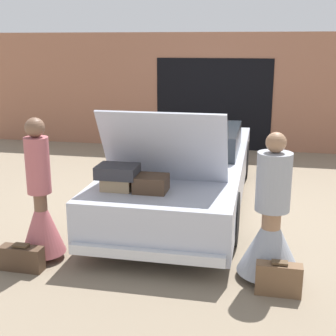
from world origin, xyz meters
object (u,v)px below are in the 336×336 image
Objects in this scene: person_left at (41,210)px; suitcase_beside_right_person at (279,279)px; suitcase_beside_left_person at (22,258)px; car at (186,168)px; person_right at (271,229)px.

suitcase_beside_right_person is (2.80, -0.30, -0.46)m from person_left.
suitcase_beside_right_person is (2.91, 0.04, 0.03)m from suitcase_beside_left_person.
car reaches higher than person_left.
suitcase_beside_left_person is (-0.11, -0.34, -0.49)m from person_left.
suitcase_beside_right_person is at bearing 80.52° from person_left.
car is 2.81m from person_left.
car is at bearing 117.73° from suitcase_beside_right_person.
car is at bearing 62.60° from suitcase_beside_left_person.
car is at bearing 147.97° from person_left.
person_left reaches higher than suitcase_beside_left_person.
person_left is 0.60m from suitcase_beside_left_person.
car is 11.20× the size of suitcase_beside_right_person.
person_left is at bearing 97.16° from person_right.
suitcase_beside_left_person is at bearing -179.18° from suitcase_beside_right_person.
person_right is (1.35, -2.42, 0.02)m from car.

